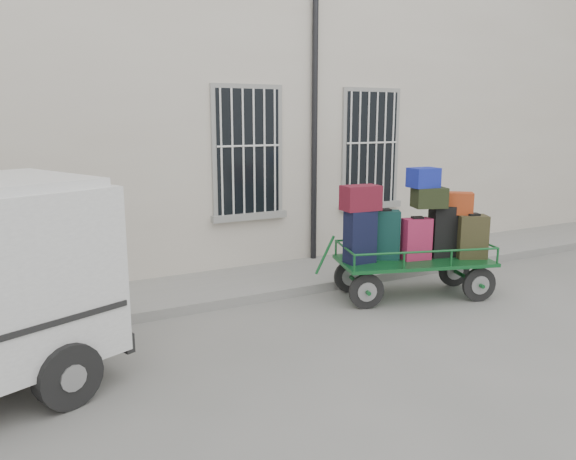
# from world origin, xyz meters

# --- Properties ---
(ground) EXTENTS (80.00, 80.00, 0.00)m
(ground) POSITION_xyz_m (0.00, 0.00, 0.00)
(ground) COLOR slate
(ground) RESTS_ON ground
(building) EXTENTS (24.00, 5.15, 6.00)m
(building) POSITION_xyz_m (0.00, 5.50, 3.00)
(building) COLOR #BEB3A2
(building) RESTS_ON ground
(sidewalk) EXTENTS (24.00, 1.70, 0.15)m
(sidewalk) POSITION_xyz_m (0.00, 2.20, 0.07)
(sidewalk) COLOR gray
(sidewalk) RESTS_ON ground
(luggage_cart) EXTENTS (2.88, 1.76, 2.08)m
(luggage_cart) POSITION_xyz_m (1.35, 0.49, 1.01)
(luggage_cart) COLOR black
(luggage_cart) RESTS_ON ground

